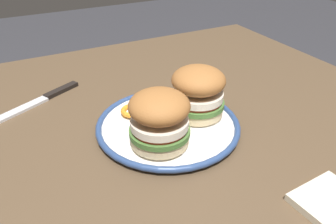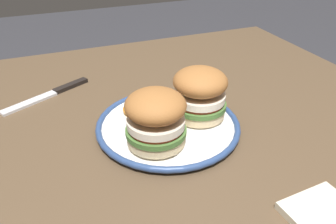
{
  "view_description": "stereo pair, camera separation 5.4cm",
  "coord_description": "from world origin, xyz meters",
  "px_view_note": "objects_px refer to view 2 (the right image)",
  "views": [
    {
      "loc": [
        -0.41,
        0.29,
        1.1
      ],
      "look_at": [
        0.08,
        0.04,
        0.77
      ],
      "focal_mm": 35.55,
      "sensor_mm": 36.0,
      "label": 1
    },
    {
      "loc": [
        -0.43,
        0.24,
        1.1
      ],
      "look_at": [
        0.08,
        0.04,
        0.77
      ],
      "focal_mm": 35.55,
      "sensor_mm": 36.0,
      "label": 2
    }
  ],
  "objects_px": {
    "sandwich_half_right": "(156,117)",
    "sandwich_half_left": "(200,92)",
    "dinner_plate": "(168,125)",
    "dining_table": "(199,184)",
    "table_knife": "(53,93)"
  },
  "relations": [
    {
      "from": "dining_table",
      "to": "sandwich_half_left",
      "type": "bearing_deg",
      "value": -21.6
    },
    {
      "from": "sandwich_half_left",
      "to": "table_knife",
      "type": "relative_size",
      "value": 0.69
    },
    {
      "from": "dinner_plate",
      "to": "sandwich_half_left",
      "type": "height_order",
      "value": "sandwich_half_left"
    },
    {
      "from": "sandwich_half_left",
      "to": "sandwich_half_right",
      "type": "height_order",
      "value": "same"
    },
    {
      "from": "sandwich_half_left",
      "to": "sandwich_half_right",
      "type": "bearing_deg",
      "value": 116.15
    },
    {
      "from": "dinner_plate",
      "to": "sandwich_half_right",
      "type": "bearing_deg",
      "value": 140.25
    },
    {
      "from": "dining_table",
      "to": "table_knife",
      "type": "xyz_separation_m",
      "value": [
        0.31,
        0.24,
        0.1
      ]
    },
    {
      "from": "sandwich_half_left",
      "to": "dinner_plate",
      "type": "bearing_deg",
      "value": 92.06
    },
    {
      "from": "dinner_plate",
      "to": "table_knife",
      "type": "height_order",
      "value": "dinner_plate"
    },
    {
      "from": "dining_table",
      "to": "sandwich_half_right",
      "type": "xyz_separation_m",
      "value": [
        0.02,
        0.08,
        0.16
      ]
    },
    {
      "from": "dinner_plate",
      "to": "sandwich_half_left",
      "type": "bearing_deg",
      "value": -87.94
    },
    {
      "from": "table_knife",
      "to": "dining_table",
      "type": "bearing_deg",
      "value": -143.08
    },
    {
      "from": "sandwich_half_right",
      "to": "sandwich_half_left",
      "type": "bearing_deg",
      "value": -63.85
    },
    {
      "from": "dinner_plate",
      "to": "sandwich_half_right",
      "type": "height_order",
      "value": "sandwich_half_right"
    },
    {
      "from": "dining_table",
      "to": "dinner_plate",
      "type": "bearing_deg",
      "value": 25.42
    }
  ]
}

